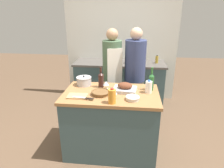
{
  "coord_description": "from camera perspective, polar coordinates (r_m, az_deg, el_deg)",
  "views": [
    {
      "loc": [
        0.27,
        -2.37,
        1.9
      ],
      "look_at": [
        0.0,
        0.11,
        0.95
      ],
      "focal_mm": 32.0,
      "sensor_mm": 36.0,
      "label": 1
    }
  ],
  "objects": [
    {
      "name": "stock_pot",
      "position": [
        2.87,
        -8.01,
        0.86
      ],
      "size": [
        0.21,
        0.21,
        0.14
      ],
      "color": "#B7B7BC",
      "rests_on": "kitchen_island"
    },
    {
      "name": "milk_jug",
      "position": [
        2.61,
        10.44,
        -0.84
      ],
      "size": [
        0.09,
        0.09,
        0.17
      ],
      "color": "white",
      "rests_on": "kitchen_island"
    },
    {
      "name": "juice_jug",
      "position": [
        2.29,
        0.01,
        -3.52
      ],
      "size": [
        0.09,
        0.09,
        0.19
      ],
      "color": "orange",
      "rests_on": "kitchen_island"
    },
    {
      "name": "person_cook_aproned",
      "position": [
        3.31,
        0.06,
        3.22
      ],
      "size": [
        0.33,
        0.35,
        1.62
      ],
      "rotation": [
        0.0,
        0.0,
        0.4
      ],
      "color": "beige",
      "rests_on": "ground_plane"
    },
    {
      "name": "wine_glass_left",
      "position": [
        2.69,
        -1.72,
        0.2
      ],
      "size": [
        0.08,
        0.08,
        0.11
      ],
      "color": "silver",
      "rests_on": "kitchen_island"
    },
    {
      "name": "wicker_basket",
      "position": [
        2.54,
        -3.29,
        -2.45
      ],
      "size": [
        0.24,
        0.24,
        0.05
      ],
      "color": "brown",
      "rests_on": "kitchen_island"
    },
    {
      "name": "cutting_board",
      "position": [
        2.52,
        -9.85,
        -3.42
      ],
      "size": [
        0.25,
        0.17,
        0.02
      ],
      "color": "tan",
      "rests_on": "kitchen_island"
    },
    {
      "name": "kitchen_island",
      "position": [
        2.8,
        -0.25,
        -10.76
      ],
      "size": [
        1.24,
        0.75,
        0.87
      ],
      "color": "#3D565B",
      "rests_on": "ground_plane"
    },
    {
      "name": "ground_plane",
      "position": [
        3.05,
        -0.24,
        -17.79
      ],
      "size": [
        12.0,
        12.0,
        0.0
      ],
      "primitive_type": "plane",
      "color": "brown"
    },
    {
      "name": "condiment_bottle_short",
      "position": [
        4.07,
        12.67,
        6.83
      ],
      "size": [
        0.06,
        0.06,
        0.16
      ],
      "color": "#B28E2D",
      "rests_on": "back_counter"
    },
    {
      "name": "condiment_bottle_extra",
      "position": [
        4.11,
        8.92,
        7.55
      ],
      "size": [
        0.06,
        0.06,
        0.21
      ],
      "color": "#B28E2D",
      "rests_on": "back_counter"
    },
    {
      "name": "back_counter",
      "position": [
        4.18,
        2.12,
        0.34
      ],
      "size": [
        1.83,
        0.6,
        0.88
      ],
      "color": "#3D565B",
      "rests_on": "ground_plane"
    },
    {
      "name": "knife_chef",
      "position": [
        2.43,
        -8.05,
        -3.93
      ],
      "size": [
        0.27,
        0.07,
        0.01
      ],
      "color": "#B7B7BC",
      "rests_on": "cutting_board"
    },
    {
      "name": "mixing_bowl",
      "position": [
        2.4,
        5.89,
        -3.97
      ],
      "size": [
        0.17,
        0.17,
        0.05
      ],
      "color": "beige",
      "rests_on": "kitchen_island"
    },
    {
      "name": "wine_bottle_green",
      "position": [
        2.75,
        -3.17,
        1.34
      ],
      "size": [
        0.07,
        0.07,
        0.29
      ],
      "color": "#381E19",
      "rests_on": "kitchen_island"
    },
    {
      "name": "stand_mixer",
      "position": [
        3.95,
        6.96,
        7.66
      ],
      "size": [
        0.18,
        0.14,
        0.32
      ],
      "color": "silver",
      "rests_on": "back_counter"
    },
    {
      "name": "back_wall",
      "position": [
        4.31,
        2.62,
        12.41
      ],
      "size": [
        2.33,
        0.1,
        2.55
      ],
      "color": "silver",
      "rests_on": "ground_plane"
    },
    {
      "name": "roasting_pan",
      "position": [
        2.63,
        3.69,
        -1.12
      ],
      "size": [
        0.33,
        0.27,
        0.12
      ],
      "color": "#BCBCC1",
      "rests_on": "kitchen_island"
    },
    {
      "name": "person_cook_guest",
      "position": [
        3.29,
        6.52,
        3.06
      ],
      "size": [
        0.33,
        0.33,
        1.64
      ],
      "rotation": [
        0.0,
        0.0,
        0.23
      ],
      "color": "beige",
      "rests_on": "ground_plane"
    },
    {
      "name": "wine_bottle_dark",
      "position": [
        2.69,
        11.15,
        0.75
      ],
      "size": [
        0.07,
        0.07,
        0.31
      ],
      "color": "#28662D",
      "rests_on": "kitchen_island"
    },
    {
      "name": "condiment_bottle_tall",
      "position": [
        3.9,
        0.62,
        6.95
      ],
      "size": [
        0.06,
        0.06,
        0.19
      ],
      "color": "#332D28",
      "rests_on": "back_counter"
    },
    {
      "name": "wine_glass_right",
      "position": [
        2.42,
        0.52,
        -2.25
      ],
      "size": [
        0.08,
        0.08,
        0.11
      ],
      "color": "silver",
      "rests_on": "kitchen_island"
    }
  ]
}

